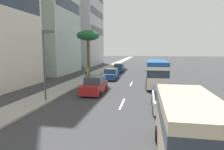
# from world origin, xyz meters

# --- Properties ---
(ground_plane) EXTENTS (198.00, 198.00, 0.00)m
(ground_plane) POSITION_xyz_m (31.50, 0.00, 0.00)
(ground_plane) COLOR #38383A
(sidewalk_right) EXTENTS (162.00, 2.60, 0.15)m
(sidewalk_right) POSITION_xyz_m (31.50, 7.13, 0.07)
(sidewalk_right) COLOR #9E9B93
(sidewalk_right) RESTS_ON ground_plane
(lane_stripe_mid) EXTENTS (3.20, 0.16, 0.01)m
(lane_stripe_mid) POSITION_xyz_m (12.00, 0.00, 0.01)
(lane_stripe_mid) COLOR silver
(lane_stripe_mid) RESTS_ON ground_plane
(lane_stripe_far) EXTENTS (3.20, 0.16, 0.01)m
(lane_stripe_far) POSITION_xyz_m (21.20, 0.00, 0.01)
(lane_stripe_far) COLOR silver
(lane_stripe_far) RESTS_ON ground_plane
(minibus_lead) EXTENTS (6.11, 2.37, 3.01)m
(minibus_lead) POSITION_xyz_m (19.63, -3.01, 1.65)
(minibus_lead) COLOR silver
(minibus_lead) RESTS_ON ground_plane
(van_second) EXTENTS (5.35, 2.22, 2.55)m
(van_second) POSITION_xyz_m (4.32, -3.43, 1.46)
(van_second) COLOR beige
(van_second) RESTS_ON ground_plane
(car_third) EXTENTS (4.07, 1.84, 1.58)m
(car_third) POSITION_xyz_m (24.38, 3.17, 0.75)
(car_third) COLOR #1E478C
(car_third) RESTS_ON ground_plane
(car_fourth) EXTENTS (4.05, 1.90, 1.63)m
(car_fourth) POSITION_xyz_m (10.94, -3.26, 0.77)
(car_fourth) COLOR white
(car_fourth) RESTS_ON ground_plane
(car_fifth) EXTENTS (4.25, 1.86, 1.68)m
(car_fifth) POSITION_xyz_m (15.28, 3.14, 0.79)
(car_fifth) COLOR #A51E1E
(car_fifth) RESTS_ON ground_plane
(van_sixth) EXTENTS (4.90, 2.16, 2.40)m
(van_sixth) POSITION_xyz_m (35.71, -3.37, 1.37)
(van_sixth) COLOR #1E478C
(van_sixth) RESTS_ON ground_plane
(car_seventh) EXTENTS (4.12, 1.79, 1.62)m
(car_seventh) POSITION_xyz_m (33.93, 3.37, 0.76)
(car_seventh) COLOR #1E478C
(car_seventh) RESTS_ON ground_plane
(pedestrian_near_lamp) EXTENTS (0.30, 0.35, 1.83)m
(pedestrian_near_lamp) POSITION_xyz_m (24.54, 6.93, 1.17)
(pedestrian_near_lamp) COLOR #333338
(pedestrian_near_lamp) RESTS_ON sidewalk_right
(pedestrian_by_tree) EXTENTS (0.34, 0.25, 1.54)m
(pedestrian_by_tree) POSITION_xyz_m (25.95, 7.14, 0.99)
(pedestrian_by_tree) COLOR gold
(pedestrian_by_tree) RESTS_ON sidewalk_right
(palm_tree) EXTENTS (3.50, 3.50, 7.08)m
(palm_tree) POSITION_xyz_m (26.30, 7.10, 6.29)
(palm_tree) COLOR brown
(palm_tree) RESTS_ON sidewalk_right
(street_lamp) EXTENTS (0.24, 0.97, 5.67)m
(street_lamp) POSITION_xyz_m (11.35, 6.11, 3.74)
(street_lamp) COLOR #4C4C51
(street_lamp) RESTS_ON sidewalk_right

